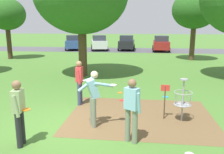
# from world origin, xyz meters

# --- Properties ---
(ground_plane) EXTENTS (160.00, 160.00, 0.00)m
(ground_plane) POSITION_xyz_m (0.00, 0.00, 0.00)
(ground_plane) COLOR #47752D
(dirt_tee_pad) EXTENTS (4.81, 3.68, 0.01)m
(dirt_tee_pad) POSITION_xyz_m (2.30, 1.03, 0.00)
(dirt_tee_pad) COLOR brown
(dirt_tee_pad) RESTS_ON ground
(disc_golf_basket) EXTENTS (0.98, 0.58, 1.39)m
(disc_golf_basket) POSITION_xyz_m (3.57, 0.81, 0.75)
(disc_golf_basket) COLOR #9E9EA3
(disc_golf_basket) RESTS_ON ground
(player_foreground_watching) EXTENTS (0.42, 0.48, 1.71)m
(player_foreground_watching) POSITION_xyz_m (-0.71, -1.33, 0.97)
(player_foreground_watching) COLOR #232328
(player_foreground_watching) RESTS_ON ground
(player_throwing) EXTENTS (0.40, 0.47, 1.71)m
(player_throwing) POSITION_xyz_m (-0.03, 1.98, 0.97)
(player_throwing) COLOR #384260
(player_throwing) RESTS_ON ground
(player_waiting_left) EXTENTS (1.17, 0.49, 1.71)m
(player_waiting_left) POSITION_xyz_m (0.89, 0.06, 0.99)
(player_waiting_left) COLOR slate
(player_waiting_left) RESTS_ON ground
(player_waiting_right) EXTENTS (0.49, 0.45, 1.71)m
(player_waiting_right) POSITION_xyz_m (2.07, -0.82, 0.97)
(player_waiting_right) COLOR slate
(player_waiting_right) RESTS_ON ground
(frisbee_near_basket) EXTENTS (0.22, 0.22, 0.02)m
(frisbee_near_basket) POSITION_xyz_m (1.38, 3.74, 0.01)
(frisbee_near_basket) COLOR orange
(frisbee_near_basket) RESTS_ON ground
(frisbee_by_tee) EXTENTS (0.20, 0.20, 0.02)m
(frisbee_by_tee) POSITION_xyz_m (2.14, 2.47, 0.01)
(frisbee_by_tee) COLOR white
(frisbee_by_tee) RESTS_ON ground
(frisbee_far_left) EXTENTS (0.24, 0.24, 0.02)m
(frisbee_far_left) POSITION_xyz_m (3.37, 3.34, 0.01)
(frisbee_far_left) COLOR #1E93DB
(frisbee_far_left) RESTS_ON ground
(frisbee_far_right) EXTENTS (0.21, 0.21, 0.02)m
(frisbee_far_right) POSITION_xyz_m (1.56, 2.63, 0.01)
(frisbee_far_right) COLOR red
(frisbee_far_right) RESTS_ON ground
(tree_mid_left) EXTENTS (3.83, 3.83, 5.97)m
(tree_mid_left) POSITION_xyz_m (6.76, 14.84, 4.31)
(tree_mid_left) COLOR #4C3823
(tree_mid_left) RESTS_ON ground
(tree_mid_right) EXTENTS (3.32, 3.32, 5.42)m
(tree_mid_right) POSITION_xyz_m (-9.67, 13.69, 3.97)
(tree_mid_right) COLOR #422D1E
(tree_mid_right) RESTS_ON ground
(parking_lot_strip) EXTENTS (36.00, 6.00, 0.01)m
(parking_lot_strip) POSITION_xyz_m (0.00, 22.86, 0.00)
(parking_lot_strip) COLOR #4C4C51
(parking_lot_strip) RESTS_ON ground
(parked_car_leftmost) EXTENTS (2.72, 4.50, 1.84)m
(parked_car_leftmost) POSITION_xyz_m (-6.20, 22.53, 0.92)
(parked_car_leftmost) COLOR #2D4784
(parked_car_leftmost) RESTS_ON ground
(parked_car_center_left) EXTENTS (2.68, 4.49, 1.84)m
(parked_car_center_left) POSITION_xyz_m (-2.91, 22.49, 0.92)
(parked_car_center_left) COLOR silver
(parked_car_center_left) RESTS_ON ground
(parked_car_center_right) EXTENTS (1.98, 4.20, 1.84)m
(parked_car_center_right) POSITION_xyz_m (0.51, 22.89, 0.92)
(parked_car_center_right) COLOR black
(parked_car_center_right) RESTS_ON ground
(parked_car_rightmost) EXTENTS (2.09, 4.26, 1.84)m
(parked_car_rightmost) POSITION_xyz_m (4.66, 22.08, 0.92)
(parked_car_rightmost) COLOR maroon
(parked_car_rightmost) RESTS_ON ground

